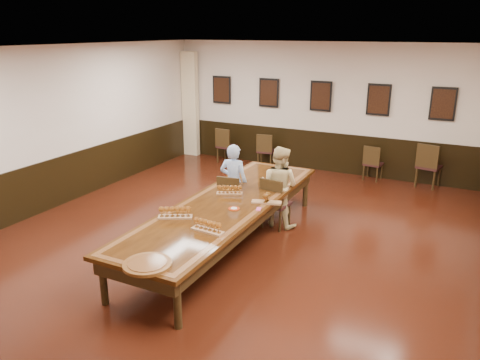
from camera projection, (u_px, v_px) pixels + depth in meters
The scene contains 23 objects.
floor at pixel (227, 245), 7.93m from camera, with size 8.00×10.00×0.02m, color black.
ceiling at pixel (225, 48), 6.94m from camera, with size 8.00×10.00×0.02m, color white.
wall_back at pixel (321, 108), 11.69m from camera, with size 8.00×0.02×3.20m, color beige.
wall_left at pixel (46, 130), 9.16m from camera, with size 0.02×10.00×3.20m, color beige.
chair_man at pixel (232, 198), 8.77m from camera, with size 0.43×0.47×0.92m, color black, non-canonical shape.
chair_woman at pixel (276, 202), 8.50m from camera, with size 0.45×0.49×0.96m, color black, non-canonical shape.
spare_chair_a at pixel (227, 145), 12.70m from camera, with size 0.44×0.48×0.95m, color black, non-canonical shape.
spare_chair_b at pixel (266, 150), 12.33m from camera, with size 0.42×0.45×0.89m, color black, non-canonical shape.
spare_chair_c at pixel (373, 163), 11.21m from camera, with size 0.40×0.44×0.85m, color black, non-canonical shape.
spare_chair_d at pixel (429, 165), 10.68m from camera, with size 0.48×0.53×1.03m, color black, non-canonical shape.
person_man at pixel (234, 182), 8.77m from camera, with size 0.54×0.35×1.47m, color #517FCC.
person_woman at pixel (279, 186), 8.50m from camera, with size 0.74×0.58×1.50m, color beige.
pink_phone at pixel (259, 209), 7.41m from camera, with size 0.07×0.14×0.01m, color #E24B9B.
curtain at pixel (190, 104), 13.19m from camera, with size 0.45×0.18×2.90m, color beige.
wainscoting at pixel (226, 217), 7.78m from camera, with size 8.00×10.00×1.00m.
conference_table at pixel (226, 211), 7.74m from camera, with size 1.40×5.00×0.76m.
posters at pixel (321, 96), 11.54m from camera, with size 6.14×0.04×0.74m.
flight_a at pixel (230, 190), 8.07m from camera, with size 0.46×0.31×0.17m.
flight_b at pixel (267, 198), 7.65m from camera, with size 0.51×0.28×0.18m.
flight_c at pixel (175, 213), 7.04m from camera, with size 0.52×0.38×0.19m.
flight_d at pixel (208, 226), 6.57m from camera, with size 0.51×0.20×0.18m.
red_plate_grp at pixel (234, 209), 7.41m from camera, with size 0.18×0.18×0.02m.
carved_platter at pixel (147, 264), 5.64m from camera, with size 0.75×0.75×0.05m.
Camera 1 is at (3.45, -6.34, 3.47)m, focal length 35.00 mm.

